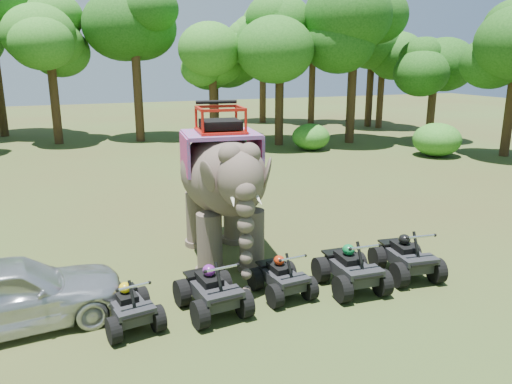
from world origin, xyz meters
The scene contains 20 objects.
ground centered at (0.00, 0.00, 0.00)m, with size 110.00×110.00×0.00m, color #47381E.
elephant centered at (-0.90, 1.47, 2.19)m, with size 2.29×5.21×4.37m, color brown, non-canonical shape.
parked_car centered at (-6.25, -0.73, 0.79)m, with size 1.86×4.62×1.57m, color silver.
atv_0 centered at (-3.95, -1.50, 0.58)m, with size 1.14×1.56×1.16m, color black, non-canonical shape.
atv_1 centered at (-2.11, -1.52, 0.65)m, with size 1.28×1.76×1.30m, color black, non-canonical shape.
atv_2 centered at (-0.31, -1.33, 0.58)m, with size 1.14×1.57×1.16m, color black, non-canonical shape.
atv_3 centered at (1.42, -1.63, 0.67)m, with size 1.32×1.81×1.34m, color black, non-canonical shape.
atv_4 centered at (3.17, -1.50, 0.66)m, with size 1.31×1.79×1.33m, color black, non-canonical shape.
tree_0 centered at (0.00, 23.36, 4.85)m, with size 6.79×6.79×9.69m, color #195114, non-canonical shape.
tree_1 centered at (4.20, 19.72, 3.39)m, with size 4.75×4.75×6.79m, color #195114, non-canonical shape.
tree_2 centered at (8.30, 18.52, 4.26)m, with size 5.97×5.97×8.53m, color #195114, non-canonical shape.
tree_3 centered at (13.12, 17.64, 4.83)m, with size 6.77×6.77×9.67m, color #195114, non-canonical shape.
tree_4 centered at (17.69, 15.17, 3.46)m, with size 4.85×4.85×6.93m, color #195114, non-canonical shape.
tree_5 centered at (19.06, 10.22, 3.85)m, with size 5.39×5.39×7.70m, color #195114, non-canonical shape.
tree_26 centered at (-5.27, 24.23, 4.49)m, with size 6.28×6.28×8.97m, color #195114, non-canonical shape.
tree_27 centered at (5.11, 22.38, 3.60)m, with size 5.04×5.04×7.20m, color #195114, non-canonical shape.
tree_29 centered at (18.97, 24.30, 4.44)m, with size 6.22×6.22×8.88m, color #195114, non-canonical shape.
tree_30 centered at (11.68, 29.86, 4.48)m, with size 6.27×6.27×8.95m, color #195114, non-canonical shape.
tree_33 centered at (19.28, 23.20, 3.68)m, with size 5.16×5.16×7.37m, color #195114, non-canonical shape.
tree_34 centered at (15.38, 27.72, 4.16)m, with size 5.82×5.82×8.32m, color #195114, non-canonical shape.
Camera 1 is at (-4.86, -11.40, 5.53)m, focal length 35.00 mm.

